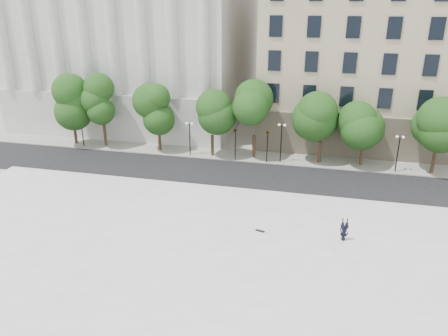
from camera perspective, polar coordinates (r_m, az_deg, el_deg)
The scene contains 12 objects.
ground at distance 30.30m, azimuth -8.30°, elevation -13.52°, with size 160.00×160.00×0.00m, color beige.
plaza at distance 32.51m, azimuth -6.41°, elevation -10.28°, with size 44.00×22.00×0.45m, color white.
street at distance 45.46m, azimuth -0.20°, elevation -0.80°, with size 60.00×8.00×0.02m, color black.
far_sidewalk at distance 50.91m, azimuth 1.36°, elevation 1.75°, with size 60.00×4.00×0.12m, color #A5A198.
building_west at distance 67.18m, azimuth -10.81°, elevation 17.42°, with size 31.50×27.65×25.60m.
building_east at distance 62.97m, azimuth 23.24°, elevation 14.27°, with size 36.00×26.15×23.00m.
traffic_light_west at distance 48.11m, azimuth 1.51°, elevation 5.10°, with size 0.80×1.73×4.18m.
traffic_light_east at distance 47.55m, azimuth 5.74°, elevation 4.83°, with size 0.85×1.81×4.21m.
person_lying at distance 33.81m, azimuth 15.33°, elevation -8.71°, with size 0.65×0.43×1.78m, color black.
skateboard at distance 33.98m, azimuth 4.73°, elevation -8.18°, with size 0.72×0.18×0.07m, color black.
street_trees at distance 48.86m, azimuth 2.24°, elevation 6.95°, with size 45.69×5.02×8.01m.
lamp_posts at distance 48.75m, azimuth 0.75°, elevation 4.42°, with size 37.01×0.28×4.53m.
Camera 1 is at (9.73, -22.91, 17.29)m, focal length 35.00 mm.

